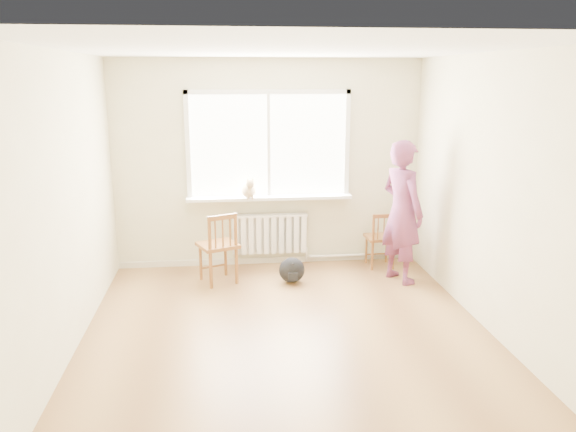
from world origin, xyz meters
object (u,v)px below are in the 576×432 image
object	(u,v)px
chair_left	(219,248)
person	(402,212)
chair_right	(381,240)
cat	(249,189)
backpack	(292,270)

from	to	relation	value
chair_left	person	world-z (taller)	person
chair_left	chair_right	bearing A→B (deg)	166.42
cat	backpack	distance (m)	1.19
chair_left	backpack	size ratio (longest dim) A/B	2.80
chair_right	person	world-z (taller)	person
person	backpack	bearing A→B (deg)	62.20
person	cat	size ratio (longest dim) A/B	4.09
person	chair_right	bearing A→B (deg)	-13.61
chair_left	cat	distance (m)	0.89
person	backpack	xyz separation A→B (m)	(-1.34, 0.07, -0.72)
backpack	cat	bearing A→B (deg)	129.27
cat	chair_right	bearing A→B (deg)	-11.92
cat	backpack	bearing A→B (deg)	-57.34
chair_right	chair_left	bearing A→B (deg)	7.66
chair_left	cat	xyz separation A→B (m)	(0.39, 0.51, 0.62)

